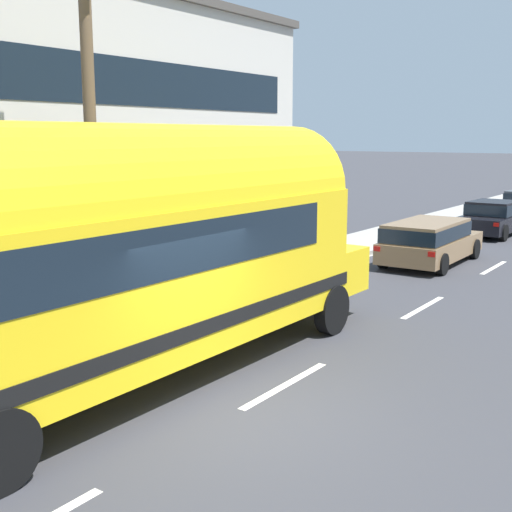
% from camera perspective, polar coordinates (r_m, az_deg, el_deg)
% --- Properties ---
extents(ground_plane, '(300.00, 300.00, 0.00)m').
position_cam_1_polar(ground_plane, '(9.72, -1.92, -13.51)').
color(ground_plane, '#38383D').
extents(lane_markings, '(4.08, 80.00, 0.01)m').
position_cam_1_polar(lane_markings, '(21.97, 12.80, -0.21)').
color(lane_markings, silver).
rests_on(lane_markings, ground).
extents(sidewalk_slab, '(2.39, 90.00, 0.15)m').
position_cam_1_polar(sidewalk_slab, '(20.43, 3.48, -0.55)').
color(sidewalk_slab, '#9E9B93').
rests_on(sidewalk_slab, ground).
extents(utility_pole, '(1.80, 0.24, 8.50)m').
position_cam_1_polar(utility_pole, '(13.30, -14.21, 12.16)').
color(utility_pole, brown).
rests_on(utility_pole, ground).
extents(painted_bus, '(2.72, 12.01, 4.12)m').
position_cam_1_polar(painted_bus, '(10.08, -12.48, 0.79)').
color(painted_bus, yellow).
rests_on(painted_bus, ground).
extents(car_lead, '(2.04, 4.58, 1.37)m').
position_cam_1_polar(car_lead, '(21.00, 14.74, 1.42)').
color(car_lead, olive).
rests_on(car_lead, ground).
extents(car_second, '(2.07, 4.47, 1.37)m').
position_cam_1_polar(car_second, '(28.19, 19.85, 3.22)').
color(car_second, black).
rests_on(car_second, ground).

